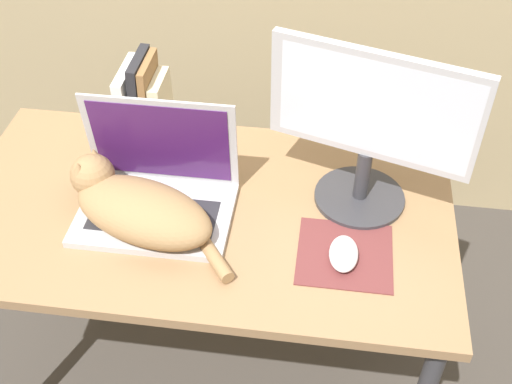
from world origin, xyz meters
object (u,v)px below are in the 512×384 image
object	(u,v)px
cat	(137,207)
external_monitor	(370,125)
laptop	(157,192)
book_row	(144,104)
computer_mouse	(344,254)

from	to	relation	value
cat	external_monitor	distance (m)	0.57
laptop	book_row	distance (m)	0.29
external_monitor	computer_mouse	xyz separation A→B (m)	(-0.03, -0.21, -0.21)
laptop	book_row	xyz separation A→B (m)	(-0.10, 0.27, 0.06)
cat	book_row	distance (m)	0.35
cat	computer_mouse	distance (m)	0.49
external_monitor	computer_mouse	distance (m)	0.30
external_monitor	book_row	distance (m)	0.62
computer_mouse	external_monitor	bearing A→B (deg)	80.95
laptop	computer_mouse	world-z (taller)	laptop
laptop	computer_mouse	xyz separation A→B (m)	(0.46, -0.11, -0.03)
computer_mouse	book_row	size ratio (longest dim) A/B	0.43
cat	computer_mouse	size ratio (longest dim) A/B	3.92
laptop	book_row	world-z (taller)	laptop
cat	external_monitor	world-z (taller)	external_monitor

